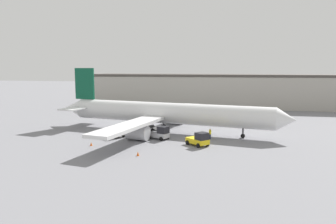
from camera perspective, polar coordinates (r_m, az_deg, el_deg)
ground_plane at (r=58.69m, az=-0.00°, el=-3.51°), size 400.00×400.00×0.00m
terminal_building at (r=97.33m, az=13.31°, el=3.60°), size 90.03×12.50×9.53m
airplane at (r=58.52m, az=-0.93°, el=-0.24°), size 43.70×39.61×11.37m
ground_crew_worker at (r=53.11m, az=7.33°, el=-3.75°), size 0.38×0.38×1.73m
baggage_tug at (r=48.53m, az=5.40°, el=-4.77°), size 3.75×3.63×2.07m
belt_loader_truck at (r=52.71m, az=-1.45°, el=-3.68°), size 3.79×2.98×2.15m
pushback_tug at (r=54.99m, az=-8.96°, el=-3.31°), size 3.54×3.37×2.13m
safety_cone_near at (r=49.81m, az=-13.23°, el=-5.43°), size 0.36×0.36×0.55m
safety_cone_far at (r=43.30m, az=-5.26°, el=-7.24°), size 0.36×0.36×0.55m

